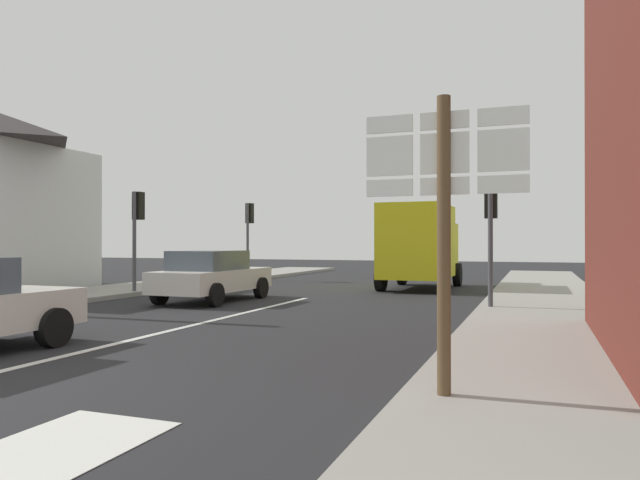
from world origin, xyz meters
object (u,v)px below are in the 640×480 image
traffic_light_near_right (491,216)px  route_sign_post (444,213)px  traffic_light_far_left (249,223)px  delivery_truck (420,244)px  sedan_far (212,275)px  traffic_light_near_left (137,219)px

traffic_light_near_right → route_sign_post: bearing=-89.0°
route_sign_post → traffic_light_far_left: bearing=122.8°
delivery_truck → traffic_light_near_right: 7.10m
traffic_light_near_right → traffic_light_far_left: traffic_light_far_left is taller
sedan_far → traffic_light_near_left: size_ratio=1.26×
route_sign_post → traffic_light_near_left: bearing=139.5°
delivery_truck → traffic_light_far_left: (-8.14, 2.17, 0.93)m
sedan_far → route_sign_post: (7.92, -8.69, 1.24)m
delivery_truck → traffic_light_near_left: (-8.14, -5.69, 0.83)m
delivery_truck → route_sign_post: (3.11, -15.32, 0.35)m
traffic_light_far_left → route_sign_post: bearing=-57.2°
sedan_far → route_sign_post: 11.82m
traffic_light_far_left → traffic_light_near_left: bearing=-90.0°
delivery_truck → traffic_light_near_left: traffic_light_near_left is taller
traffic_light_far_left → traffic_light_near_left: 7.86m
sedan_far → traffic_light_far_left: size_ratio=1.21×
traffic_light_far_left → traffic_light_near_left: traffic_light_far_left is taller
traffic_light_near_left → traffic_light_near_right: bearing=-3.7°
traffic_light_far_left → traffic_light_near_left: (0.00, -7.86, -0.10)m
sedan_far → route_sign_post: size_ratio=1.32×
sedan_far → traffic_light_far_left: traffic_light_far_left is taller
route_sign_post → delivery_truck: bearing=101.5°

